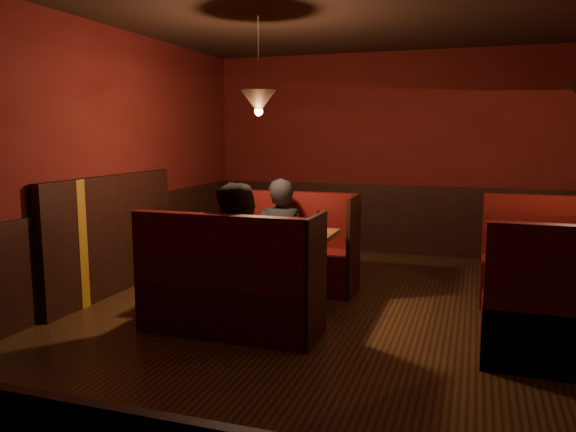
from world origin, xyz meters
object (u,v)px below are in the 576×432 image
(diner_b, at_px, (240,238))
(second_bench_far, at_px, (564,273))
(main_bench_near, at_px, (229,296))
(diner_a, at_px, (280,220))
(main_bench_far, at_px, (289,257))
(main_table, at_px, (261,249))
(second_table, at_px, (576,269))

(diner_b, bearing_deg, second_bench_far, 25.47)
(second_bench_far, bearing_deg, main_bench_near, -148.03)
(main_bench_near, height_order, diner_a, diner_a)
(main_bench_near, height_order, second_bench_far, second_bench_far)
(main_bench_far, distance_m, second_bench_far, 2.88)
(main_bench_near, relative_size, second_bench_far, 1.02)
(main_bench_near, height_order, diner_b, diner_b)
(main_bench_near, relative_size, diner_a, 0.99)
(diner_b, bearing_deg, main_bench_near, -114.07)
(main_table, xyz_separation_m, main_bench_near, (0.02, -0.82, -0.25))
(diner_a, bearing_deg, main_table, 78.10)
(main_bench_near, bearing_deg, diner_b, 70.70)
(diner_b, bearing_deg, main_table, 90.98)
(main_table, relative_size, main_bench_near, 0.91)
(second_bench_far, distance_m, diner_a, 2.97)
(main_table, xyz_separation_m, diner_b, (0.07, -0.67, 0.24))
(main_bench_near, distance_m, second_bench_far, 3.39)
(second_table, xyz_separation_m, diner_b, (-2.79, -0.80, 0.24))
(main_bench_far, bearing_deg, second_bench_far, 3.03)
(main_table, bearing_deg, diner_a, 91.78)
(main_table, relative_size, second_bench_far, 0.92)
(main_bench_far, height_order, diner_b, diner_b)
(main_bench_far, relative_size, diner_b, 0.95)
(diner_b, bearing_deg, main_bench_far, 87.23)
(main_table, relative_size, second_table, 1.02)
(second_table, bearing_deg, main_bench_near, -161.56)
(second_bench_far, height_order, diner_b, diner_b)
(main_table, distance_m, diner_a, 0.66)
(main_bench_far, bearing_deg, diner_b, -88.00)
(second_bench_far, bearing_deg, diner_b, -149.76)
(main_bench_far, distance_m, diner_b, 1.57)
(second_table, height_order, diner_a, diner_a)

